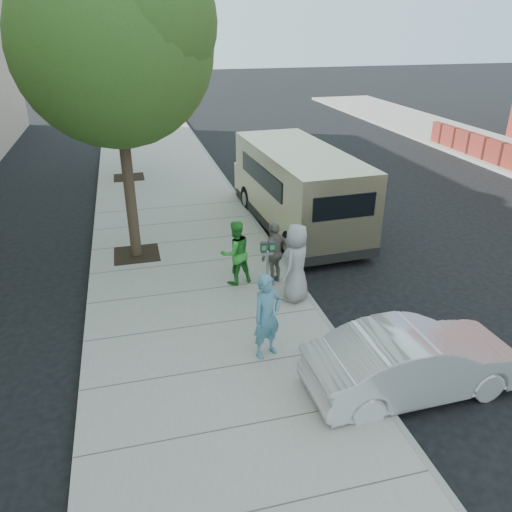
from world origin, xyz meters
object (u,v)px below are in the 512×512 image
person_striped_polo (274,253)px  person_gray_shirt (296,263)px  van (297,187)px  person_officer (267,316)px  parking_meter (268,259)px  person_green_shirt (236,253)px  tree_near (114,38)px  tree_far (116,51)px  sedan (415,361)px

person_striped_polo → person_gray_shirt: bearing=68.0°
van → person_officer: size_ratio=4.04×
parking_meter → van: van is taller
van → person_green_shirt: van is taller
tree_near → van: (4.89, 1.15, -4.24)m
person_green_shirt → person_gray_shirt: 1.58m
person_officer → parking_meter: bearing=50.3°
tree_far → sedan: (4.38, -14.26, -4.26)m
van → person_striped_polo: (-1.77, -3.62, -0.38)m
person_gray_shirt → person_striped_polo: (-0.23, 0.88, -0.12)m
tree_far → sedan: bearing=-72.9°
person_officer → person_striped_polo: bearing=47.0°
tree_near → parking_meter: bearing=-51.1°
person_gray_shirt → person_officer: bearing=11.6°
person_officer → person_gray_shirt: size_ratio=0.93×
tree_near → person_gray_shirt: bearing=-44.9°
person_green_shirt → person_officer: bearing=74.2°
person_gray_shirt → tree_near: bearing=-90.7°
parking_meter → person_striped_polo: person_striped_polo is taller
tree_far → parking_meter: (2.69, -10.94, -3.66)m
person_officer → sedan: bearing=-57.2°
person_officer → person_striped_polo: 2.89m
sedan → person_officer: bearing=55.1°
tree_far → person_officer: 13.55m
person_green_shirt → tree_near: bearing=-59.9°
person_gray_shirt → person_striped_polo: 0.92m
tree_far → person_officer: bearing=-80.4°
tree_near → parking_meter: tree_near is taller
person_green_shirt → tree_far: bearing=-91.9°
person_officer → person_gray_shirt: person_gray_shirt is taller
parking_meter → person_gray_shirt: size_ratio=0.82×
person_officer → person_striped_polo: size_ratio=1.07×
tree_near → van: tree_near is taller
person_gray_shirt → person_striped_polo: person_gray_shirt is taller
van → person_gray_shirt: van is taller
sedan → van: bearing=-5.2°
sedan → person_striped_polo: bearing=15.3°
sedan → person_striped_polo: (-1.27, 4.20, 0.30)m
person_gray_shirt → person_striped_polo: bearing=-120.9°
sedan → person_officer: person_officer is taller
tree_near → parking_meter: size_ratio=5.09×
tree_near → person_striped_polo: (3.12, -2.46, -4.62)m
tree_far → person_striped_polo: 11.25m
person_striped_polo → tree_far: bearing=-109.7°
tree_near → person_gray_shirt: tree_near is taller
person_officer → person_green_shirt: 2.95m
tree_near → person_officer: tree_near is taller
person_gray_shirt → person_striped_polo: size_ratio=1.15×
tree_near → person_gray_shirt: (3.35, -3.34, -4.50)m
parking_meter → person_striped_polo: 1.02m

